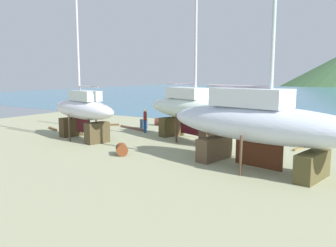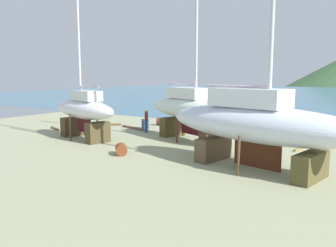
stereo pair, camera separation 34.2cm
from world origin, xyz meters
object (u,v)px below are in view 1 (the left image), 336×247
at_px(sailboat_large_starboard, 83,110).
at_px(barrel_tipped_left, 160,122).
at_px(worker, 145,120).
at_px(sailboat_small_center, 259,122).
at_px(barrel_by_slipway, 122,149).
at_px(sailboat_mid_port, 191,109).
at_px(barrel_ochre, 144,124).

relative_size(sailboat_large_starboard, barrel_tipped_left, 13.03).
bearing_deg(worker, sailboat_large_starboard, 31.57).
distance_m(sailboat_large_starboard, worker, 4.88).
distance_m(sailboat_small_center, barrel_by_slipway, 7.24).
distance_m(sailboat_large_starboard, sailboat_small_center, 11.88).
xyz_separation_m(sailboat_mid_port, barrel_ochre, (-5.38, 2.24, -1.68)).
height_order(sailboat_mid_port, barrel_by_slipway, sailboat_mid_port).
xyz_separation_m(worker, barrel_tipped_left, (-1.01, 3.44, -0.57)).
bearing_deg(sailboat_mid_port, sailboat_small_center, -15.85).
distance_m(barrel_ochre, barrel_by_slipway, 8.91).
bearing_deg(barrel_tipped_left, barrel_ochre, -91.80).
height_order(sailboat_small_center, barrel_ochre, sailboat_small_center).
relative_size(sailboat_large_starboard, barrel_by_slipway, 13.49).
height_order(sailboat_small_center, worker, sailboat_small_center).
height_order(sailboat_small_center, barrel_tipped_left, sailboat_small_center).
xyz_separation_m(sailboat_mid_port, barrel_tipped_left, (-5.32, 4.38, -1.75)).
bearing_deg(barrel_tipped_left, barrel_by_slipway, -66.95).
bearing_deg(barrel_by_slipway, barrel_tipped_left, 113.05).
height_order(sailboat_large_starboard, sailboat_small_center, sailboat_small_center).
xyz_separation_m(sailboat_small_center, barrel_by_slipway, (-6.90, -1.28, -1.81)).
relative_size(sailboat_large_starboard, sailboat_small_center, 0.62).
relative_size(barrel_ochre, barrel_by_slipway, 1.00).
xyz_separation_m(sailboat_large_starboard, sailboat_mid_port, (6.04, 3.50, 0.13)).
bearing_deg(barrel_ochre, barrel_tipped_left, 88.20).
bearing_deg(sailboat_small_center, barrel_ochre, 160.81).
distance_m(sailboat_mid_port, barrel_by_slipway, 5.94).
height_order(sailboat_mid_port, worker, sailboat_mid_port).
bearing_deg(barrel_ochre, sailboat_small_center, -30.26).
xyz_separation_m(sailboat_large_starboard, barrel_by_slipway, (4.96, -2.06, -1.62)).
relative_size(sailboat_small_center, barrel_tipped_left, 20.95).
bearing_deg(barrel_ochre, worker, -50.36).
bearing_deg(barrel_by_slipway, sailboat_large_starboard, 157.42).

